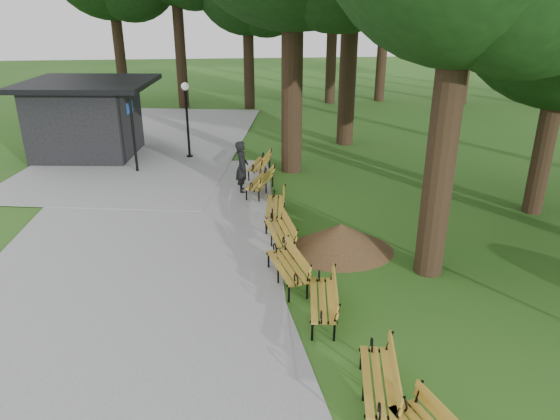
{
  "coord_description": "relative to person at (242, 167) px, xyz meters",
  "views": [
    {
      "loc": [
        -1.26,
        -10.1,
        6.43
      ],
      "look_at": [
        -0.02,
        2.78,
        1.1
      ],
      "focal_mm": 33.44,
      "sensor_mm": 36.0,
      "label": 1
    }
  ],
  "objects": [
    {
      "name": "person",
      "position": [
        0.0,
        0.0,
        0.0
      ],
      "size": [
        0.46,
        0.68,
        1.84
      ],
      "primitive_type": "imported",
      "rotation": [
        0.0,
        0.0,
        1.54
      ],
      "color": "black",
      "rests_on": "ground"
    },
    {
      "name": "bench_5",
      "position": [
        0.93,
        -2.54,
        -0.48
      ],
      "size": [
        0.86,
        1.96,
        0.88
      ],
      "primitive_type": null,
      "rotation": [
        0.0,
        0.0,
        -1.69
      ],
      "color": "#B88A2A",
      "rests_on": "ground"
    },
    {
      "name": "ground",
      "position": [
        0.91,
        -7.25,
        -0.92
      ],
      "size": [
        100.0,
        100.0,
        0.0
      ],
      "primitive_type": "plane",
      "color": "#275718",
      "rests_on": "ground"
    },
    {
      "name": "bench_1",
      "position": [
        1.96,
        -10.54,
        -0.48
      ],
      "size": [
        0.98,
        1.99,
        0.88
      ],
      "primitive_type": null,
      "rotation": [
        0.0,
        0.0,
        -1.76
      ],
      "color": "#B88A2A",
      "rests_on": "ground"
    },
    {
      "name": "bench_3",
      "position": [
        0.87,
        -6.43,
        -0.48
      ],
      "size": [
        1.02,
        1.99,
        0.88
      ],
      "primitive_type": null,
      "rotation": [
        0.0,
        0.0,
        -1.36
      ],
      "color": "#B88A2A",
      "rests_on": "ground"
    },
    {
      "name": "bench_4",
      "position": [
        0.88,
        -4.46,
        -0.48
      ],
      "size": [
        0.84,
        1.96,
        0.88
      ],
      "primitive_type": null,
      "rotation": [
        0.0,
        0.0,
        -1.46
      ],
      "color": "#B88A2A",
      "rests_on": "ground"
    },
    {
      "name": "bench_6",
      "position": [
        0.61,
        -0.23,
        -0.48
      ],
      "size": [
        1.28,
        2.0,
        0.88
      ],
      "primitive_type": null,
      "rotation": [
        0.0,
        0.0,
        -1.94
      ],
      "color": "#B88A2A",
      "rests_on": "ground"
    },
    {
      "name": "dirt_mound",
      "position": [
        2.5,
        -4.86,
        -0.53
      ],
      "size": [
        2.46,
        2.46,
        0.79
      ],
      "primitive_type": "cone",
      "color": "#47301C",
      "rests_on": "ground"
    },
    {
      "name": "kiosk",
      "position": [
        -6.46,
        5.18,
        0.69
      ],
      "size": [
        5.61,
        5.02,
        3.22
      ],
      "primitive_type": null,
      "rotation": [
        0.0,
        0.0,
        -0.11
      ],
      "color": "black",
      "rests_on": "ground"
    },
    {
      "name": "bench_2",
      "position": [
        1.46,
        -7.95,
        -0.48
      ],
      "size": [
        0.9,
        1.97,
        0.88
      ],
      "primitive_type": null,
      "rotation": [
        0.0,
        0.0,
        -1.71
      ],
      "color": "#B88A2A",
      "rests_on": "ground"
    },
    {
      "name": "bench_7",
      "position": [
        0.71,
        1.79,
        -0.48
      ],
      "size": [
        1.16,
        2.0,
        0.88
      ],
      "primitive_type": null,
      "rotation": [
        0.0,
        0.0,
        -1.86
      ],
      "color": "#B88A2A",
      "rests_on": "ground"
    },
    {
      "name": "path",
      "position": [
        -3.09,
        -4.25,
        -0.89
      ],
      "size": [
        12.0,
        38.0,
        0.06
      ],
      "primitive_type": "cube",
      "color": "gray",
      "rests_on": "ground"
    },
    {
      "name": "lamp_post",
      "position": [
        -2.13,
        4.44,
        1.36
      ],
      "size": [
        0.32,
        0.32,
        3.17
      ],
      "color": "black",
      "rests_on": "ground"
    }
  ]
}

